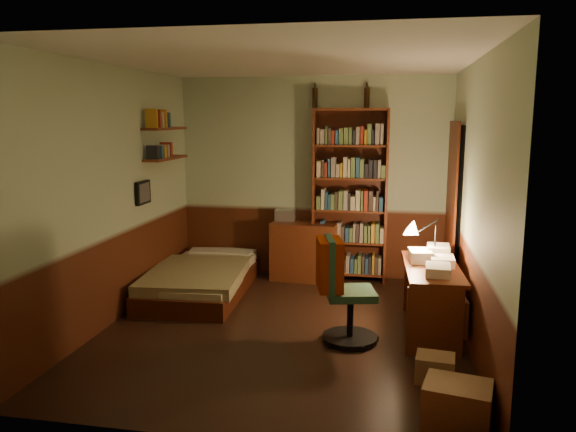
% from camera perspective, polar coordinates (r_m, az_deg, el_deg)
% --- Properties ---
extents(floor, '(3.50, 4.00, 0.02)m').
position_cam_1_polar(floor, '(5.71, -0.47, -11.47)').
color(floor, black).
rests_on(floor, ground).
extents(ceiling, '(3.50, 4.00, 0.02)m').
position_cam_1_polar(ceiling, '(5.34, -0.51, 15.68)').
color(ceiling, silver).
rests_on(ceiling, wall_back).
extents(wall_back, '(3.50, 0.02, 2.60)m').
position_cam_1_polar(wall_back, '(7.34, 2.55, 3.88)').
color(wall_back, '#A5B996').
rests_on(wall_back, ground).
extents(wall_left, '(0.02, 4.00, 2.60)m').
position_cam_1_polar(wall_left, '(5.97, -17.33, 2.02)').
color(wall_left, '#A5B996').
rests_on(wall_left, ground).
extents(wall_right, '(0.02, 4.00, 2.60)m').
position_cam_1_polar(wall_right, '(5.33, 18.43, 1.06)').
color(wall_right, '#A5B996').
rests_on(wall_right, ground).
extents(wall_front, '(3.50, 0.02, 2.60)m').
position_cam_1_polar(wall_front, '(3.46, -6.95, -3.11)').
color(wall_front, '#A5B996').
rests_on(wall_front, ground).
extents(doorway, '(0.06, 0.90, 2.00)m').
position_cam_1_polar(doorway, '(6.64, 16.48, 0.22)').
color(doorway, black).
rests_on(doorway, ground).
extents(door_trim, '(0.02, 0.98, 2.08)m').
position_cam_1_polar(door_trim, '(6.64, 16.18, 0.23)').
color(door_trim, '#3C170A').
rests_on(door_trim, ground).
extents(bed, '(1.10, 1.95, 0.57)m').
position_cam_1_polar(bed, '(6.81, -8.79, -5.42)').
color(bed, olive).
rests_on(bed, ground).
extents(dresser, '(0.88, 0.49, 0.75)m').
position_cam_1_polar(dresser, '(7.27, 1.74, -3.58)').
color(dresser, '#552411').
rests_on(dresser, ground).
extents(mini_stereo, '(0.27, 0.22, 0.14)m').
position_cam_1_polar(mini_stereo, '(7.35, -0.26, 0.11)').
color(mini_stereo, '#B2B2B7').
rests_on(mini_stereo, dresser).
extents(bookshelf, '(0.95, 0.34, 2.19)m').
position_cam_1_polar(bookshelf, '(7.16, 6.28, 2.02)').
color(bookshelf, '#552411').
rests_on(bookshelf, ground).
extents(bottle_left, '(0.09, 0.09, 0.26)m').
position_cam_1_polar(bottle_left, '(7.25, 2.75, 11.87)').
color(bottle_left, black).
rests_on(bottle_left, bookshelf).
extents(bottle_right, '(0.07, 0.07, 0.25)m').
position_cam_1_polar(bottle_right, '(7.19, 8.01, 11.80)').
color(bottle_right, black).
rests_on(bottle_right, bookshelf).
extents(desk, '(0.57, 1.26, 0.66)m').
position_cam_1_polar(desk, '(5.71, 14.28, -8.17)').
color(desk, '#552411').
rests_on(desk, ground).
extents(paper_stack, '(0.24, 0.31, 0.11)m').
position_cam_1_polar(paper_stack, '(5.77, 13.29, -3.93)').
color(paper_stack, silver).
rests_on(paper_stack, desk).
extents(desk_lamp, '(0.20, 0.20, 0.58)m').
position_cam_1_polar(desk_lamp, '(5.83, 14.77, -1.52)').
color(desk_lamp, black).
rests_on(desk_lamp, desk).
extents(office_chair, '(0.62, 0.57, 1.05)m').
position_cam_1_polar(office_chair, '(5.27, 6.40, -7.25)').
color(office_chair, '#2B5239').
rests_on(office_chair, ground).
extents(red_jacket, '(0.35, 0.45, 0.47)m').
position_cam_1_polar(red_jacket, '(5.32, 6.81, 1.30)').
color(red_jacket, '#A12C01').
rests_on(red_jacket, office_chair).
extents(wall_shelf_lower, '(0.20, 0.90, 0.03)m').
position_cam_1_polar(wall_shelf_lower, '(6.87, -12.28, 5.76)').
color(wall_shelf_lower, '#552411').
rests_on(wall_shelf_lower, wall_left).
extents(wall_shelf_upper, '(0.20, 0.90, 0.03)m').
position_cam_1_polar(wall_shelf_upper, '(6.86, -12.39, 8.67)').
color(wall_shelf_upper, '#552411').
rests_on(wall_shelf_upper, wall_left).
extents(framed_picture, '(0.04, 0.32, 0.26)m').
position_cam_1_polar(framed_picture, '(6.49, -14.52, 2.32)').
color(framed_picture, black).
rests_on(framed_picture, wall_left).
extents(cardboard_box_a, '(0.50, 0.43, 0.33)m').
position_cam_1_polar(cardboard_box_a, '(4.14, 16.79, -18.04)').
color(cardboard_box_a, olive).
rests_on(cardboard_box_a, ground).
extents(cardboard_box_b, '(0.33, 0.28, 0.21)m').
position_cam_1_polar(cardboard_box_b, '(4.78, 14.70, -14.73)').
color(cardboard_box_b, olive).
rests_on(cardboard_box_b, ground).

